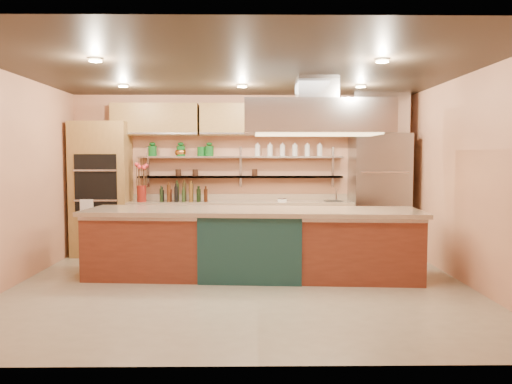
{
  "coord_description": "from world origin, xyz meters",
  "views": [
    {
      "loc": [
        0.12,
        -6.44,
        1.7
      ],
      "look_at": [
        0.21,
        1.0,
        1.18
      ],
      "focal_mm": 35.0,
      "sensor_mm": 36.0,
      "label": 1
    }
  ],
  "objects_px": {
    "island": "(252,243)",
    "kitchen_scale": "(282,199)",
    "green_canister": "(201,152)",
    "flower_vase": "(142,194)",
    "copper_kettle": "(179,153)",
    "refrigerator": "(379,195)"
  },
  "relations": [
    {
      "from": "kitchen_scale",
      "to": "copper_kettle",
      "type": "xyz_separation_m",
      "value": [
        -1.8,
        0.22,
        0.81
      ]
    },
    {
      "from": "island",
      "to": "green_canister",
      "type": "relative_size",
      "value": 28.17
    },
    {
      "from": "flower_vase",
      "to": "green_canister",
      "type": "height_order",
      "value": "green_canister"
    },
    {
      "from": "island",
      "to": "copper_kettle",
      "type": "xyz_separation_m",
      "value": [
        -1.27,
        1.81,
        1.3
      ]
    },
    {
      "from": "island",
      "to": "refrigerator",
      "type": "bearing_deg",
      "value": 39.76
    },
    {
      "from": "green_canister",
      "to": "flower_vase",
      "type": "bearing_deg",
      "value": -167.7
    },
    {
      "from": "flower_vase",
      "to": "copper_kettle",
      "type": "distance_m",
      "value": 0.97
    },
    {
      "from": "refrigerator",
      "to": "green_canister",
      "type": "relative_size",
      "value": 12.82
    },
    {
      "from": "copper_kettle",
      "to": "green_canister",
      "type": "xyz_separation_m",
      "value": [
        0.38,
        0.0,
        0.02
      ]
    },
    {
      "from": "flower_vase",
      "to": "kitchen_scale",
      "type": "height_order",
      "value": "flower_vase"
    },
    {
      "from": "kitchen_scale",
      "to": "refrigerator",
      "type": "bearing_deg",
      "value": 23.85
    },
    {
      "from": "refrigerator",
      "to": "flower_vase",
      "type": "height_order",
      "value": "refrigerator"
    },
    {
      "from": "refrigerator",
      "to": "copper_kettle",
      "type": "bearing_deg",
      "value": 176.22
    },
    {
      "from": "kitchen_scale",
      "to": "green_canister",
      "type": "relative_size",
      "value": 0.91
    },
    {
      "from": "island",
      "to": "kitchen_scale",
      "type": "height_order",
      "value": "kitchen_scale"
    },
    {
      "from": "flower_vase",
      "to": "copper_kettle",
      "type": "xyz_separation_m",
      "value": [
        0.63,
        0.22,
        0.71
      ]
    },
    {
      "from": "refrigerator",
      "to": "copper_kettle",
      "type": "xyz_separation_m",
      "value": [
        -3.48,
        0.23,
        0.73
      ]
    },
    {
      "from": "island",
      "to": "green_canister",
      "type": "height_order",
      "value": "green_canister"
    },
    {
      "from": "island",
      "to": "flower_vase",
      "type": "xyz_separation_m",
      "value": [
        -1.9,
        1.59,
        0.59
      ]
    },
    {
      "from": "flower_vase",
      "to": "refrigerator",
      "type": "bearing_deg",
      "value": -0.14
    },
    {
      "from": "kitchen_scale",
      "to": "flower_vase",
      "type": "bearing_deg",
      "value": -155.81
    },
    {
      "from": "flower_vase",
      "to": "green_canister",
      "type": "distance_m",
      "value": 1.26
    }
  ]
}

